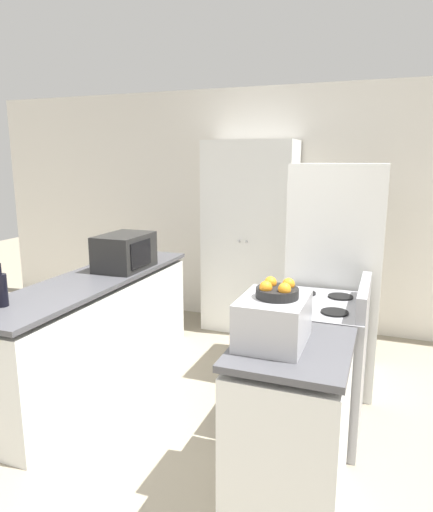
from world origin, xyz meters
TOP-DOWN VIEW (x-y plane):
  - ground_plane at (0.00, 0.00)m, footprint 14.00×14.00m
  - wall_back at (0.00, 3.20)m, footprint 7.00×0.06m
  - counter_left at (-0.90, 1.26)m, footprint 0.60×2.31m
  - counter_right at (0.90, 0.47)m, footprint 0.60×0.75m
  - pantry_cabinet at (-0.06, 2.91)m, footprint 0.95×0.51m
  - stove at (0.92, 1.24)m, footprint 0.66×0.74m
  - refrigerator at (0.95, 2.04)m, footprint 0.73×0.79m
  - microwave at (-0.81, 1.62)m, footprint 0.37×0.52m
  - wine_bottle at (-1.01, 0.44)m, footprint 0.08×0.08m
  - toaster_oven at (0.79, 0.46)m, footprint 0.34×0.42m
  - fruit_bowl at (0.81, 0.47)m, footprint 0.22×0.22m

SIDE VIEW (x-z plane):
  - ground_plane at x=0.00m, z-range 0.00..0.00m
  - counter_right at x=0.90m, z-range -0.02..0.88m
  - counter_left at x=-0.90m, z-range -0.02..0.88m
  - stove at x=0.92m, z-range -0.07..0.99m
  - refrigerator at x=0.95m, z-range 0.00..1.81m
  - wine_bottle at x=-1.01m, z-range 0.87..1.16m
  - pantry_cabinet at x=-0.06m, z-range 0.00..2.03m
  - toaster_oven at x=0.79m, z-range 0.90..1.15m
  - microwave at x=-0.81m, z-range 0.90..1.21m
  - fruit_bowl at x=0.81m, z-range 1.14..1.23m
  - wall_back at x=0.00m, z-range 0.00..2.60m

